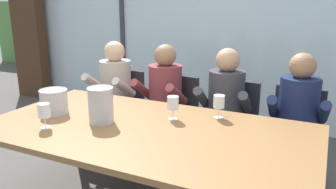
{
  "coord_description": "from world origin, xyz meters",
  "views": [
    {
      "loc": [
        1.09,
        -1.92,
        1.59
      ],
      "look_at": [
        0.0,
        0.35,
        0.89
      ],
      "focal_mm": 36.47,
      "sensor_mm": 36.0,
      "label": 1
    }
  ],
  "objects_px": {
    "person_charcoal_jacket": "(224,107)",
    "person_beige_jumper": "(112,92)",
    "chair_near_curtain": "(122,104)",
    "person_maroon_top": "(161,99)",
    "wine_glass_center_pour": "(173,104)",
    "ice_bucket_secondary": "(101,105)",
    "wine_glass_by_left_taster": "(219,103)",
    "chair_right_of_center": "(294,132)",
    "ice_bucket_primary": "(54,101)",
    "dining_table": "(146,136)",
    "chair_left_of_center": "(174,113)",
    "person_navy_polo": "(297,117)",
    "wine_glass_near_bucket": "(44,112)",
    "chair_center": "(232,121)"
  },
  "relations": [
    {
      "from": "chair_center",
      "to": "person_maroon_top",
      "type": "xyz_separation_m",
      "value": [
        -0.66,
        -0.15,
        0.17
      ]
    },
    {
      "from": "person_maroon_top",
      "to": "person_charcoal_jacket",
      "type": "distance_m",
      "value": 0.62
    },
    {
      "from": "chair_right_of_center",
      "to": "person_maroon_top",
      "type": "xyz_separation_m",
      "value": [
        -1.21,
        -0.12,
        0.17
      ]
    },
    {
      "from": "ice_bucket_primary",
      "to": "person_beige_jumper",
      "type": "bearing_deg",
      "value": 96.32
    },
    {
      "from": "person_beige_jumper",
      "to": "person_charcoal_jacket",
      "type": "distance_m",
      "value": 1.19
    },
    {
      "from": "chair_near_curtain",
      "to": "wine_glass_center_pour",
      "type": "height_order",
      "value": "wine_glass_center_pour"
    },
    {
      "from": "ice_bucket_primary",
      "to": "wine_glass_center_pour",
      "type": "height_order",
      "value": "ice_bucket_primary"
    },
    {
      "from": "chair_right_of_center",
      "to": "person_navy_polo",
      "type": "height_order",
      "value": "person_navy_polo"
    },
    {
      "from": "person_charcoal_jacket",
      "to": "person_beige_jumper",
      "type": "bearing_deg",
      "value": 176.6
    },
    {
      "from": "person_maroon_top",
      "to": "person_navy_polo",
      "type": "height_order",
      "value": "same"
    },
    {
      "from": "chair_center",
      "to": "person_maroon_top",
      "type": "relative_size",
      "value": 0.73
    },
    {
      "from": "ice_bucket_primary",
      "to": "wine_glass_center_pour",
      "type": "relative_size",
      "value": 1.23
    },
    {
      "from": "chair_near_curtain",
      "to": "person_beige_jumper",
      "type": "height_order",
      "value": "person_beige_jumper"
    },
    {
      "from": "person_maroon_top",
      "to": "wine_glass_near_bucket",
      "type": "relative_size",
      "value": 6.81
    },
    {
      "from": "wine_glass_center_pour",
      "to": "chair_left_of_center",
      "type": "bearing_deg",
      "value": 114.02
    },
    {
      "from": "person_beige_jumper",
      "to": "person_navy_polo",
      "type": "height_order",
      "value": "same"
    },
    {
      "from": "person_charcoal_jacket",
      "to": "wine_glass_by_left_taster",
      "type": "xyz_separation_m",
      "value": [
        0.09,
        -0.46,
        0.18
      ]
    },
    {
      "from": "wine_glass_center_pour",
      "to": "chair_near_curtain",
      "type": "bearing_deg",
      "value": 140.95
    },
    {
      "from": "dining_table",
      "to": "ice_bucket_secondary",
      "type": "bearing_deg",
      "value": -172.69
    },
    {
      "from": "person_maroon_top",
      "to": "ice_bucket_secondary",
      "type": "height_order",
      "value": "person_maroon_top"
    },
    {
      "from": "wine_glass_near_bucket",
      "to": "chair_center",
      "type": "bearing_deg",
      "value": 54.02
    },
    {
      "from": "chair_left_of_center",
      "to": "ice_bucket_primary",
      "type": "xyz_separation_m",
      "value": [
        -0.55,
        -1.03,
        0.33
      ]
    },
    {
      "from": "person_maroon_top",
      "to": "wine_glass_center_pour",
      "type": "xyz_separation_m",
      "value": [
        0.41,
        -0.63,
        0.18
      ]
    },
    {
      "from": "dining_table",
      "to": "ice_bucket_secondary",
      "type": "distance_m",
      "value": 0.39
    },
    {
      "from": "chair_left_of_center",
      "to": "person_beige_jumper",
      "type": "relative_size",
      "value": 0.73
    },
    {
      "from": "dining_table",
      "to": "wine_glass_center_pour",
      "type": "relative_size",
      "value": 13.1
    },
    {
      "from": "wine_glass_by_left_taster",
      "to": "person_maroon_top",
      "type": "bearing_deg",
      "value": 147.07
    },
    {
      "from": "chair_near_curtain",
      "to": "person_charcoal_jacket",
      "type": "distance_m",
      "value": 1.18
    },
    {
      "from": "ice_bucket_secondary",
      "to": "wine_glass_by_left_taster",
      "type": "distance_m",
      "value": 0.86
    },
    {
      "from": "chair_center",
      "to": "wine_glass_near_bucket",
      "type": "height_order",
      "value": "wine_glass_near_bucket"
    },
    {
      "from": "chair_near_curtain",
      "to": "wine_glass_by_left_taster",
      "type": "bearing_deg",
      "value": -18.39
    },
    {
      "from": "chair_near_curtain",
      "to": "wine_glass_near_bucket",
      "type": "distance_m",
      "value": 1.38
    },
    {
      "from": "wine_glass_by_left_taster",
      "to": "wine_glass_center_pour",
      "type": "xyz_separation_m",
      "value": [
        -0.29,
        -0.18,
        0.0
      ]
    },
    {
      "from": "chair_near_curtain",
      "to": "chair_right_of_center",
      "type": "bearing_deg",
      "value": 6.6
    },
    {
      "from": "chair_near_curtain",
      "to": "chair_right_of_center",
      "type": "xyz_separation_m",
      "value": [
        1.75,
        -0.02,
        0.0
      ]
    },
    {
      "from": "dining_table",
      "to": "wine_glass_center_pour",
      "type": "bearing_deg",
      "value": 68.95
    },
    {
      "from": "dining_table",
      "to": "chair_near_curtain",
      "type": "relative_size",
      "value": 2.63
    },
    {
      "from": "chair_center",
      "to": "person_charcoal_jacket",
      "type": "bearing_deg",
      "value": -100.31
    },
    {
      "from": "wine_glass_center_pour",
      "to": "chair_right_of_center",
      "type": "bearing_deg",
      "value": 43.51
    },
    {
      "from": "chair_left_of_center",
      "to": "ice_bucket_secondary",
      "type": "bearing_deg",
      "value": -86.62
    },
    {
      "from": "chair_right_of_center",
      "to": "person_maroon_top",
      "type": "height_order",
      "value": "person_maroon_top"
    },
    {
      "from": "ice_bucket_secondary",
      "to": "ice_bucket_primary",
      "type": "bearing_deg",
      "value": 178.41
    },
    {
      "from": "ice_bucket_secondary",
      "to": "wine_glass_by_left_taster",
      "type": "height_order",
      "value": "ice_bucket_secondary"
    },
    {
      "from": "person_maroon_top",
      "to": "dining_table",
      "type": "bearing_deg",
      "value": -65.82
    },
    {
      "from": "person_charcoal_jacket",
      "to": "wine_glass_near_bucket",
      "type": "height_order",
      "value": "person_charcoal_jacket"
    },
    {
      "from": "ice_bucket_primary",
      "to": "wine_glass_center_pour",
      "type": "bearing_deg",
      "value": 17.03
    },
    {
      "from": "person_beige_jumper",
      "to": "person_maroon_top",
      "type": "height_order",
      "value": "same"
    },
    {
      "from": "person_charcoal_jacket",
      "to": "person_navy_polo",
      "type": "distance_m",
      "value": 0.61
    },
    {
      "from": "chair_right_of_center",
      "to": "ice_bucket_secondary",
      "type": "relative_size",
      "value": 3.33
    },
    {
      "from": "wine_glass_by_left_taster",
      "to": "wine_glass_near_bucket",
      "type": "xyz_separation_m",
      "value": [
        -1.01,
        -0.72,
        0.0
      ]
    }
  ]
}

